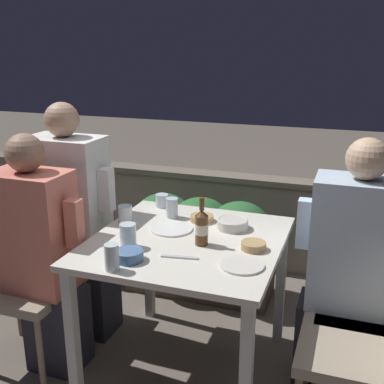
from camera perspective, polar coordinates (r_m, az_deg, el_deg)
The scene contains 24 objects.
ground_plane at distance 2.75m, azimuth -0.53°, elevation -20.20°, with size 16.00×16.00×0.00m, color #665B51.
parapet_wall at distance 3.74m, azimuth 6.62°, elevation -3.36°, with size 9.00×0.18×0.71m.
dining_table at distance 2.41m, azimuth -0.57°, elevation -7.69°, with size 0.92×0.95×0.75m.
planter_hedge at distance 3.30m, azimuth 0.95°, elevation -5.79°, with size 0.99×0.47×0.68m.
chair_left_near at distance 2.76m, azimuth -20.75°, elevation -8.37°, with size 0.46×0.45×0.89m.
person_coral_top at distance 2.60m, azimuth -17.52°, elevation -7.14°, with size 0.48×0.26×1.26m.
chair_left_far at distance 3.02m, azimuth -16.77°, elevation -5.75°, with size 0.46×0.45×0.89m.
person_white_polo at distance 2.85m, azimuth -13.78°, elevation -3.45°, with size 0.50×0.26×1.37m.
chair_right_near at distance 2.20m, azimuth 21.54°, elevation -15.39°, with size 0.46×0.45×0.89m.
person_blue_shirt at distance 2.44m, azimuth 18.03°, elevation -8.69°, with size 0.50×0.26×1.28m.
beer_bottle at distance 2.27m, azimuth 1.15°, elevation -4.16°, with size 0.06×0.06×0.23m.
plate_0 at distance 2.48m, azimuth -2.45°, elevation -4.37°, with size 0.22×0.22×0.01m.
plate_1 at distance 2.10m, azimuth 5.96°, elevation -8.61°, with size 0.19×0.19×0.01m.
bowl_0 at distance 2.59m, azimuth 1.18°, elevation -3.06°, with size 0.13×0.13×0.03m.
bowl_1 at distance 2.26m, azimuth 7.31°, elevation -6.28°, with size 0.12×0.12×0.04m.
bowl_2 at distance 2.15m, azimuth -7.48°, elevation -7.37°, with size 0.13×0.13×0.05m.
bowl_3 at distance 2.49m, azimuth 4.83°, elevation -3.72°, with size 0.16×0.16×0.05m.
glass_cup_0 at distance 2.58m, azimuth -7.92°, elevation -2.65°, with size 0.07×0.07×0.10m.
glass_cup_1 at distance 2.28m, azimuth -7.59°, elevation -5.13°, with size 0.08×0.08×0.11m.
glass_cup_2 at distance 2.06m, azimuth -9.48°, elevation -7.65°, with size 0.06×0.06×0.12m.
glass_cup_3 at distance 2.82m, azimuth -3.58°, elevation -1.02°, with size 0.08×0.08×0.08m.
glass_cup_4 at distance 2.64m, azimuth -2.38°, elevation -1.89°, with size 0.07×0.07×0.11m.
fork_0 at distance 2.17m, azimuth -1.48°, elevation -7.71°, with size 0.17×0.05×0.01m.
potted_plant at distance 3.63m, azimuth -12.04°, elevation -3.01°, with size 0.34×0.34×0.72m.
Camera 1 is at (0.75, -2.05, 1.67)m, focal length 45.00 mm.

